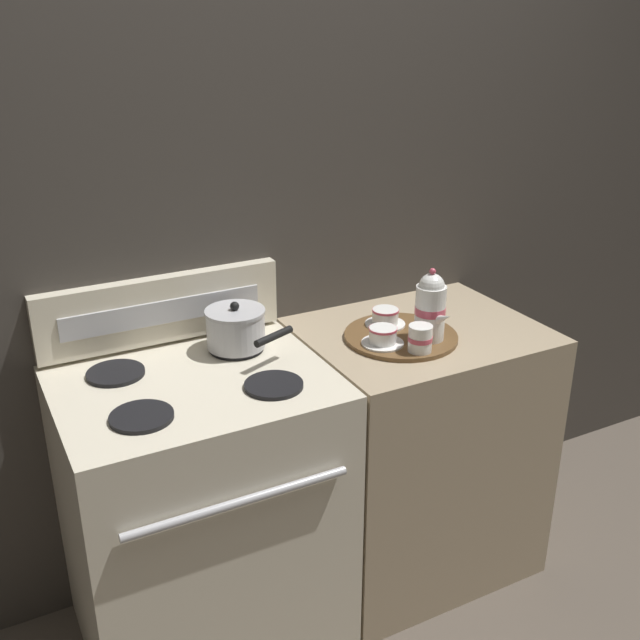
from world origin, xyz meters
name	(u,v)px	position (x,y,z in m)	size (l,w,h in m)	color
ground_plane	(316,587)	(0.00, 0.00, 0.00)	(6.00, 6.00, 0.00)	brown
wall_back	(269,260)	(0.00, 0.33, 1.10)	(6.00, 0.05, 2.20)	#423D38
stove	(203,513)	(-0.38, 0.00, 0.45)	(0.77, 0.64, 0.91)	beige
control_panel	(161,309)	(-0.38, 0.28, 1.02)	(0.75, 0.05, 0.21)	beige
side_counter	(415,449)	(0.39, 0.00, 0.45)	(0.76, 0.61, 0.90)	tan
saucepan	(236,328)	(-0.20, 0.13, 0.97)	(0.22, 0.27, 0.14)	#B7B7BC
serving_tray	(401,336)	(0.29, -0.03, 0.91)	(0.36, 0.36, 0.01)	brown
teapot	(431,307)	(0.35, -0.09, 1.02)	(0.09, 0.15, 0.23)	white
teacup_left	(383,336)	(0.20, -0.06, 0.94)	(0.13, 0.13, 0.05)	white
teacup_right	(385,317)	(0.29, 0.06, 0.94)	(0.13, 0.13, 0.05)	white
creamer_jug	(420,338)	(0.27, -0.15, 0.96)	(0.07, 0.07, 0.08)	white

